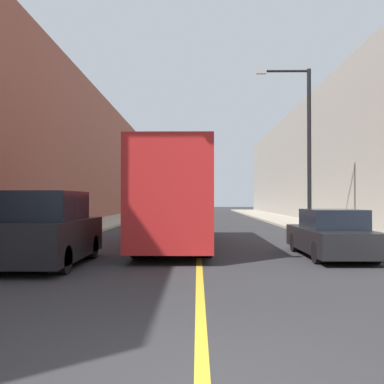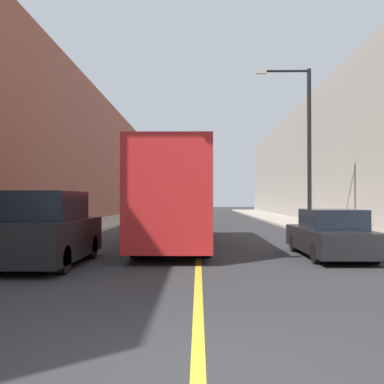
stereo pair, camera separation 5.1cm
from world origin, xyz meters
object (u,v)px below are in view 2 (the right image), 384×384
Objects in this scene: parked_suv_left at (47,231)px; car_right_near at (330,235)px; bus at (176,196)px; street_lamp_right at (305,139)px.

car_right_near is at bearing 12.76° from parked_suv_left.
bus is 2.21× the size of parked_suv_left.
street_lamp_right reaches higher than car_right_near.
parked_suv_left is 14.47m from street_lamp_right.
bus is 5.82m from parked_suv_left.
bus is at bearing 148.23° from car_right_near.
parked_suv_left is 0.56× the size of street_lamp_right.
street_lamp_right is at bearing 81.58° from car_right_near.
bus is 2.18× the size of car_right_near.
street_lamp_right reaches higher than parked_suv_left.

